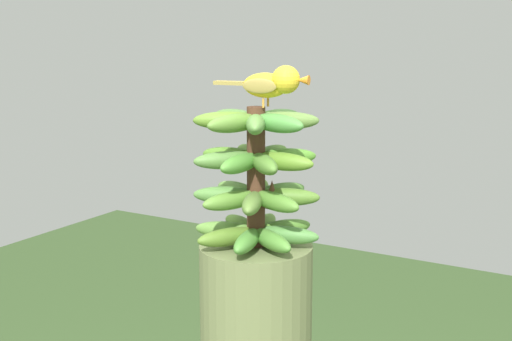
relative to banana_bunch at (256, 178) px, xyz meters
The scene contains 2 objects.
banana_bunch is the anchor object (origin of this frame).
perched_bird 0.21m from the banana_bunch, 168.42° to the right, with size 0.21×0.07×0.09m.
Camera 1 is at (-0.77, 1.30, 1.80)m, focal length 49.98 mm.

